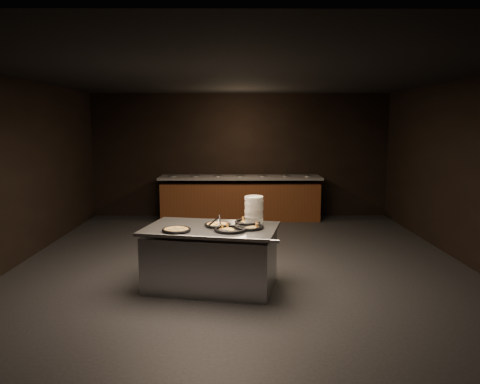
{
  "coord_description": "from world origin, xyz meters",
  "views": [
    {
      "loc": [
        -0.07,
        -7.09,
        2.17
      ],
      "look_at": [
        -0.03,
        0.3,
        1.11
      ],
      "focal_mm": 35.0,
      "sensor_mm": 36.0,
      "label": 1
    }
  ],
  "objects": [
    {
      "name": "serving_counter",
      "position": [
        -0.42,
        -1.01,
        0.4
      ],
      "size": [
        1.91,
        1.44,
        0.83
      ],
      "rotation": [
        0.0,
        0.0,
        -0.2
      ],
      "color": "#A8ABAF",
      "rests_on": "ground"
    },
    {
      "name": "server_left",
      "position": [
        -0.31,
        -1.04,
        0.9
      ],
      "size": [
        0.13,
        0.32,
        0.16
      ],
      "rotation": [
        0.0,
        0.0,
        1.83
      ],
      "color": "#A8ABAF",
      "rests_on": "serving_counter"
    },
    {
      "name": "server_right",
      "position": [
        -0.35,
        -1.22,
        0.9
      ],
      "size": [
        0.27,
        0.28,
        0.17
      ],
      "rotation": [
        0.0,
        0.0,
        -0.75
      ],
      "color": "#A8ABAF",
      "rests_on": "serving_counter"
    },
    {
      "name": "pan_cheese_slices_b",
      "position": [
        -0.16,
        -1.24,
        0.84
      ],
      "size": [
        0.42,
        0.42,
        0.04
      ],
      "rotation": [
        0.0,
        0.0,
        1.84
      ],
      "color": "black",
      "rests_on": "serving_counter"
    },
    {
      "name": "pan_cheese_slices_a",
      "position": [
        0.08,
        -0.78,
        0.84
      ],
      "size": [
        0.38,
        0.38,
        0.04
      ],
      "rotation": [
        0.0,
        0.0,
        0.53
      ],
      "color": "black",
      "rests_on": "serving_counter"
    },
    {
      "name": "salad_bar",
      "position": [
        0.0,
        3.56,
        0.44
      ],
      "size": [
        3.7,
        0.83,
        1.18
      ],
      "color": "#562814",
      "rests_on": "ground"
    },
    {
      "name": "pan_veggie_slices",
      "position": [
        0.09,
        -1.09,
        0.84
      ],
      "size": [
        0.38,
        0.38,
        0.04
      ],
      "rotation": [
        0.0,
        0.0,
        -0.43
      ],
      "color": "black",
      "rests_on": "serving_counter"
    },
    {
      "name": "pan_veggie_whole",
      "position": [
        -0.85,
        -1.26,
        0.84
      ],
      "size": [
        0.37,
        0.37,
        0.04
      ],
      "rotation": [
        0.0,
        0.0,
        0.42
      ],
      "color": "black",
      "rests_on": "serving_counter"
    },
    {
      "name": "pan_cheese_whole",
      "position": [
        -0.33,
        -0.96,
        0.84
      ],
      "size": [
        0.35,
        0.35,
        0.04
      ],
      "rotation": [
        0.0,
        0.0,
        -0.35
      ],
      "color": "black",
      "rests_on": "serving_counter"
    },
    {
      "name": "plate_stack",
      "position": [
        0.16,
        -0.77,
        1.01
      ],
      "size": [
        0.25,
        0.25,
        0.37
      ],
      "primitive_type": "cylinder",
      "color": "silver",
      "rests_on": "serving_counter"
    },
    {
      "name": "room",
      "position": [
        0.0,
        0.0,
        1.45
      ],
      "size": [
        7.02,
        8.02,
        2.92
      ],
      "color": "black",
      "rests_on": "ground"
    }
  ]
}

